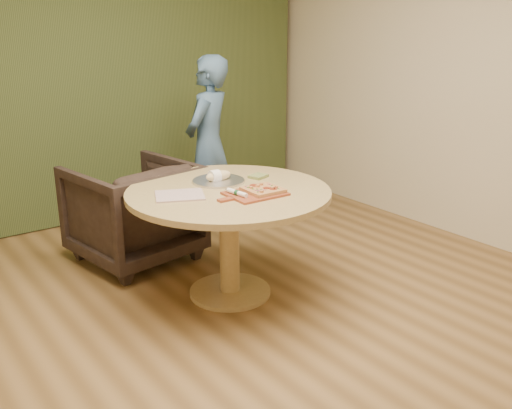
{
  "coord_description": "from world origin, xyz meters",
  "views": [
    {
      "loc": [
        -1.73,
        -2.17,
        1.8
      ],
      "look_at": [
        0.07,
        0.25,
        0.83
      ],
      "focal_mm": 40.0,
      "sensor_mm": 36.0,
      "label": 1
    }
  ],
  "objects": [
    {
      "name": "flatbread_pizza",
      "position": [
        0.37,
        0.59,
        0.78
      ],
      "size": [
        0.23,
        0.23,
        0.04
      ],
      "rotation": [
        0.0,
        0.0,
        -0.03
      ],
      "color": "#BB8449",
      "rests_on": "pizza_paddle"
    },
    {
      "name": "curtain",
      "position": [
        0.0,
        2.9,
        1.4
      ],
      "size": [
        4.8,
        0.14,
        2.78
      ],
      "primitive_type": "cube",
      "color": "#313E1C",
      "rests_on": "ground"
    },
    {
      "name": "room_shell",
      "position": [
        0.0,
        0.0,
        1.4
      ],
      "size": [
        5.04,
        6.04,
        2.84
      ],
      "color": "olive",
      "rests_on": "ground"
    },
    {
      "name": "person_standing",
      "position": [
        0.84,
        1.99,
        0.77
      ],
      "size": [
        0.67,
        0.61,
        1.53
      ],
      "primitive_type": "imported",
      "rotation": [
        0.0,
        0.0,
        3.7
      ],
      "color": "#406081",
      "rests_on": "ground"
    },
    {
      "name": "pizza_paddle",
      "position": [
        0.31,
        0.6,
        0.76
      ],
      "size": [
        0.45,
        0.29,
        0.01
      ],
      "rotation": [
        0.0,
        0.0,
        -0.03
      ],
      "color": "#974326",
      "rests_on": "pedestal_table"
    },
    {
      "name": "newspaper",
      "position": [
        -0.08,
        0.86,
        0.76
      ],
      "size": [
        0.38,
        0.35,
        0.01
      ],
      "primitive_type": "cube",
      "rotation": [
        0.0,
        0.0,
        -0.43
      ],
      "color": "silver",
      "rests_on": "pedestal_table"
    },
    {
      "name": "serving_tray",
      "position": [
        0.3,
        0.99,
        0.76
      ],
      "size": [
        0.36,
        0.36,
        0.02
      ],
      "color": "silver",
      "rests_on": "pedestal_table"
    },
    {
      "name": "cutlery_roll",
      "position": [
        0.2,
        0.62,
        0.78
      ],
      "size": [
        0.05,
        0.2,
        0.03
      ],
      "rotation": [
        0.0,
        0.0,
        0.12
      ],
      "color": "white",
      "rests_on": "pizza_paddle"
    },
    {
      "name": "armchair",
      "position": [
        -0.01,
        1.75,
        0.43
      ],
      "size": [
        0.94,
        0.9,
        0.86
      ],
      "primitive_type": "imported",
      "rotation": [
        0.0,
        0.0,
        3.29
      ],
      "color": "black",
      "rests_on": "ground"
    },
    {
      "name": "bread_roll",
      "position": [
        0.29,
        0.99,
        0.79
      ],
      "size": [
        0.19,
        0.09,
        0.09
      ],
      "color": "beige",
      "rests_on": "serving_tray"
    },
    {
      "name": "green_packet",
      "position": [
        0.58,
        0.92,
        0.76
      ],
      "size": [
        0.14,
        0.13,
        0.02
      ],
      "primitive_type": "cube",
      "rotation": [
        0.0,
        0.0,
        0.3
      ],
      "color": "#58672E",
      "rests_on": "pedestal_table"
    },
    {
      "name": "pedestal_table",
      "position": [
        0.25,
        0.8,
        0.61
      ],
      "size": [
        1.34,
        1.34,
        0.75
      ],
      "rotation": [
        0.0,
        0.0,
        -0.19
      ],
      "color": "tan",
      "rests_on": "ground"
    }
  ]
}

